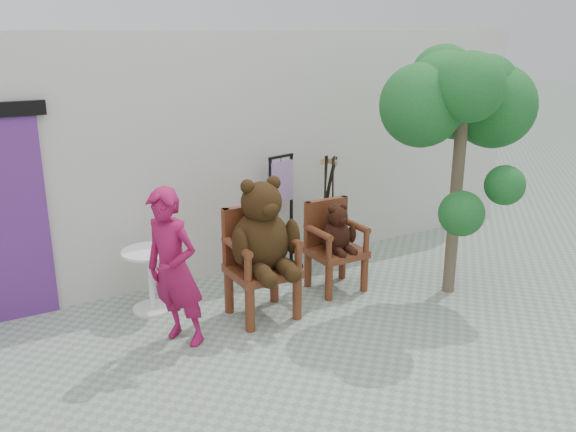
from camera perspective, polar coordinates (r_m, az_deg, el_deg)
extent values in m
plane|color=gray|center=(6.08, 7.68, -12.79)|extent=(60.00, 60.00, 0.00)
cube|color=beige|center=(8.08, -5.47, 6.24)|extent=(9.00, 1.00, 3.00)
cylinder|color=#4D2210|center=(6.37, -3.58, -8.76)|extent=(0.10, 0.10, 0.48)
cylinder|color=#4D2210|center=(6.79, -5.54, -7.10)|extent=(0.10, 0.10, 0.48)
cylinder|color=#4D2210|center=(6.61, 0.86, -7.69)|extent=(0.10, 0.10, 0.48)
cylinder|color=#4D2210|center=(7.02, -1.30, -6.18)|extent=(0.10, 0.10, 0.48)
cube|color=#4D2210|center=(6.58, -2.41, -5.15)|extent=(0.68, 0.63, 0.09)
cube|color=#4D2210|center=(6.67, -3.52, -1.55)|extent=(0.65, 0.09, 0.63)
cylinder|color=#4D2210|center=(6.56, -5.83, -1.96)|extent=(0.09, 0.09, 0.63)
cylinder|color=#4D2210|center=(6.17, -3.76, -4.84)|extent=(0.08, 0.08, 0.28)
cylinder|color=#4D2210|center=(6.34, -4.82, -2.89)|extent=(0.09, 0.59, 0.09)
cylinder|color=#4D2210|center=(6.80, -1.30, -1.15)|extent=(0.09, 0.09, 0.63)
cylinder|color=#4D2210|center=(6.44, 0.97, -3.86)|extent=(0.08, 0.08, 0.28)
cylinder|color=#4D2210|center=(6.59, -0.17, -2.01)|extent=(0.09, 0.59, 0.09)
ellipsoid|color=black|center=(6.49, -2.59, -2.43)|extent=(0.65, 0.55, 0.68)
sphere|color=black|center=(6.33, -2.51, 1.31)|extent=(0.43, 0.43, 0.43)
ellipsoid|color=black|center=(6.19, -1.76, 0.65)|extent=(0.19, 0.16, 0.16)
sphere|color=black|center=(6.22, -3.81, 2.77)|extent=(0.15, 0.15, 0.15)
sphere|color=black|center=(6.36, -1.36, 3.12)|extent=(0.15, 0.15, 0.15)
ellipsoid|color=black|center=(6.23, -4.50, -2.85)|extent=(0.15, 0.22, 0.39)
ellipsoid|color=black|center=(6.27, -2.46, -5.33)|extent=(0.19, 0.38, 0.19)
sphere|color=black|center=(6.15, -1.80, -5.98)|extent=(0.18, 0.18, 0.18)
ellipsoid|color=black|center=(6.50, 0.39, -1.93)|extent=(0.15, 0.22, 0.39)
ellipsoid|color=black|center=(6.39, -0.22, -4.85)|extent=(0.19, 0.38, 0.19)
sphere|color=black|center=(6.28, 0.47, -5.48)|extent=(0.18, 0.18, 0.18)
cylinder|color=#4D2210|center=(7.07, 3.85, -6.25)|extent=(0.09, 0.09, 0.43)
cylinder|color=#4D2210|center=(7.43, 1.88, -5.05)|extent=(0.09, 0.09, 0.43)
cylinder|color=#4D2210|center=(7.35, 7.16, -5.43)|extent=(0.09, 0.09, 0.43)
cylinder|color=#4D2210|center=(7.69, 5.10, -4.32)|extent=(0.09, 0.09, 0.43)
cube|color=#4D2210|center=(7.29, 4.55, -3.40)|extent=(0.61, 0.56, 0.08)
cube|color=#4D2210|center=(7.37, 3.56, -0.51)|extent=(0.58, 0.08, 0.56)
cylinder|color=#4D2210|center=(7.23, 1.81, -0.83)|extent=(0.08, 0.08, 0.56)
cylinder|color=#4D2210|center=(6.91, 3.85, -3.06)|extent=(0.07, 0.07, 0.25)
cylinder|color=#4D2210|center=(7.05, 2.84, -1.54)|extent=(0.08, 0.53, 0.08)
cylinder|color=#4D2210|center=(7.51, 5.24, -0.20)|extent=(0.08, 0.08, 0.56)
cylinder|color=#4D2210|center=(7.20, 7.34, -2.31)|extent=(0.07, 0.07, 0.25)
cylinder|color=#4D2210|center=(7.34, 6.30, -0.87)|extent=(0.08, 0.53, 0.08)
ellipsoid|color=black|center=(7.23, 4.54, -1.93)|extent=(0.36, 0.31, 0.38)
sphere|color=black|center=(7.14, 4.67, -0.08)|extent=(0.24, 0.24, 0.24)
ellipsoid|color=black|center=(7.07, 5.11, -0.42)|extent=(0.11, 0.09, 0.09)
sphere|color=black|center=(7.07, 4.10, 0.63)|extent=(0.08, 0.08, 0.08)
sphere|color=black|center=(7.16, 5.22, 0.82)|extent=(0.08, 0.08, 0.08)
ellipsoid|color=black|center=(7.07, 3.76, -2.13)|extent=(0.08, 0.12, 0.22)
ellipsoid|color=black|center=(7.10, 4.74, -3.35)|extent=(0.11, 0.21, 0.11)
sphere|color=black|center=(7.04, 5.13, -3.64)|extent=(0.10, 0.10, 0.10)
ellipsoid|color=black|center=(7.25, 6.01, -1.68)|extent=(0.08, 0.12, 0.22)
ellipsoid|color=black|center=(7.19, 5.77, -3.12)|extent=(0.11, 0.21, 0.11)
sphere|color=black|center=(7.13, 6.16, -3.41)|extent=(0.10, 0.10, 0.10)
imported|color=maroon|center=(5.94, -10.58, -4.90)|extent=(0.64, 0.71, 1.63)
cylinder|color=white|center=(6.81, -12.89, -3.28)|extent=(0.60, 0.60, 0.03)
cylinder|color=white|center=(6.94, -12.70, -5.91)|extent=(0.06, 0.06, 0.68)
cylinder|color=white|center=(7.07, -12.52, -8.41)|extent=(0.44, 0.44, 0.03)
cube|color=black|center=(7.65, -1.63, -0.11)|extent=(0.04, 0.04, 1.50)
cube|color=black|center=(7.88, 0.31, 0.42)|extent=(0.04, 0.04, 1.50)
cube|color=black|center=(7.58, -0.67, 5.59)|extent=(0.40, 0.12, 0.03)
cube|color=black|center=(8.00, -0.63, -4.78)|extent=(0.52, 0.44, 0.06)
cube|color=#A27BB3|center=(7.64, -0.61, 3.23)|extent=(0.36, 0.12, 0.52)
cylinder|color=black|center=(7.58, -0.66, 5.37)|extent=(0.01, 0.01, 0.08)
cylinder|color=white|center=(8.09, 3.78, -1.48)|extent=(0.32, 0.32, 0.03)
cylinder|color=white|center=(8.27, 3.91, -2.67)|extent=(0.03, 0.03, 0.44)
cylinder|color=white|center=(8.18, 2.92, -2.87)|extent=(0.03, 0.03, 0.44)
cylinder|color=white|center=(8.05, 3.58, -3.23)|extent=(0.03, 0.03, 0.44)
cylinder|color=white|center=(8.14, 4.58, -3.02)|extent=(0.03, 0.03, 0.44)
cylinder|color=black|center=(7.93, 3.52, 2.78)|extent=(0.11, 0.10, 0.80)
cylinder|color=#997445|center=(7.87, 3.25, 5.07)|extent=(0.04, 0.04, 0.08)
cylinder|color=black|center=(7.91, 3.50, 2.75)|extent=(0.10, 0.15, 0.79)
cylinder|color=#997445|center=(7.83, 3.13, 5.02)|extent=(0.04, 0.05, 0.08)
cylinder|color=black|center=(7.96, 3.94, 2.83)|extent=(0.14, 0.14, 0.79)
cylinder|color=#997445|center=(7.95, 4.08, 5.17)|extent=(0.05, 0.05, 0.08)
cylinder|color=black|center=(7.96, 3.94, 2.83)|extent=(0.09, 0.09, 0.80)
cylinder|color=#997445|center=(7.92, 4.04, 5.14)|extent=(0.04, 0.04, 0.08)
cylinder|color=black|center=(7.96, 3.80, 2.83)|extent=(0.16, 0.08, 0.79)
cylinder|color=#997445|center=(7.94, 3.77, 5.17)|extent=(0.05, 0.04, 0.08)
cylinder|color=black|center=(7.90, 4.22, 2.72)|extent=(0.09, 0.09, 0.80)
cylinder|color=#997445|center=(7.83, 4.53, 4.98)|extent=(0.04, 0.04, 0.08)
cylinder|color=#473A2A|center=(7.23, 15.45, 2.16)|extent=(0.14, 0.14, 2.45)
sphere|color=#113F1B|center=(7.32, 18.10, 11.55)|extent=(0.69, 0.69, 0.69)
sphere|color=#113F1B|center=(6.60, 16.66, 11.50)|extent=(0.73, 0.73, 0.73)
sphere|color=#113F1B|center=(7.40, 18.71, 9.73)|extent=(0.96, 0.96, 0.96)
sphere|color=#113F1B|center=(7.17, 14.31, 12.43)|extent=(0.74, 0.74, 0.74)
sphere|color=#113F1B|center=(6.76, 12.37, 10.09)|extent=(0.90, 0.90, 0.90)
sphere|color=#113F1B|center=(7.40, 15.40, 9.44)|extent=(0.65, 0.65, 0.65)
sphere|color=#113F1B|center=(6.88, 14.46, 11.37)|extent=(0.83, 0.83, 0.83)
sphere|color=#113F1B|center=(6.72, 15.92, 0.22)|extent=(0.49, 0.49, 0.49)
sphere|color=#113F1B|center=(6.98, 19.62, 2.73)|extent=(0.44, 0.44, 0.44)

